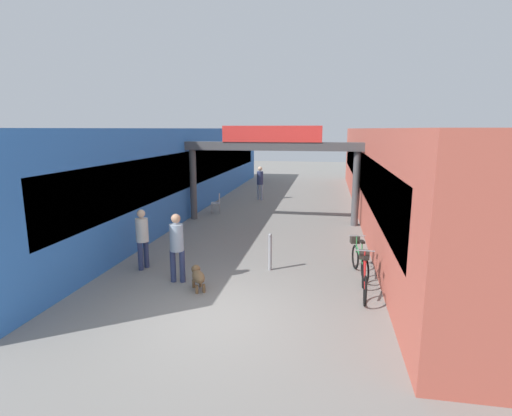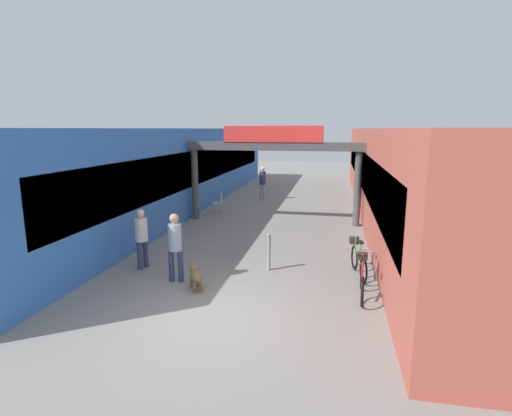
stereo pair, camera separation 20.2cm
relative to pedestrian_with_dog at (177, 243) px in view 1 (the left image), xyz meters
The scene contains 12 objects.
ground_plane 2.36m from the pedestrian_with_dog, 49.05° to the right, with size 80.00×80.00×0.00m, color gray.
storefront_left 10.13m from the pedestrian_with_dog, 111.48° to the left, with size 3.00×26.00×3.82m.
storefront_right 11.45m from the pedestrian_with_dog, 55.33° to the left, with size 3.00×26.00×3.82m.
arcade_sign_gateway 7.27m from the pedestrian_with_dog, 78.56° to the left, with size 7.40×0.47×3.92m.
pedestrian_with_dog is the anchor object (origin of this frame).
pedestrian_companion 1.50m from the pedestrian_with_dog, 149.47° to the left, with size 0.41×0.41×1.67m.
pedestrian_carrying_crate 12.07m from the pedestrian_with_dog, 89.78° to the left, with size 0.46×0.46×1.82m.
dog_on_leash 1.00m from the pedestrian_with_dog, 29.29° to the right, with size 0.58×0.75×0.54m.
bicycle_red_nearest 4.59m from the pedestrian_with_dog, ahead, with size 0.46×1.69×0.98m.
bicycle_green_second 4.78m from the pedestrian_with_dog, 17.10° to the left, with size 0.48×1.67×0.98m.
bollard_post_metal 2.55m from the pedestrian_with_dog, 30.36° to the left, with size 0.10×0.10×1.04m.
cafe_chair_aluminium_nearer 8.41m from the pedestrian_with_dog, 98.86° to the left, with size 0.48×0.48×0.89m.
Camera 1 is at (2.24, -7.43, 3.81)m, focal length 28.00 mm.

